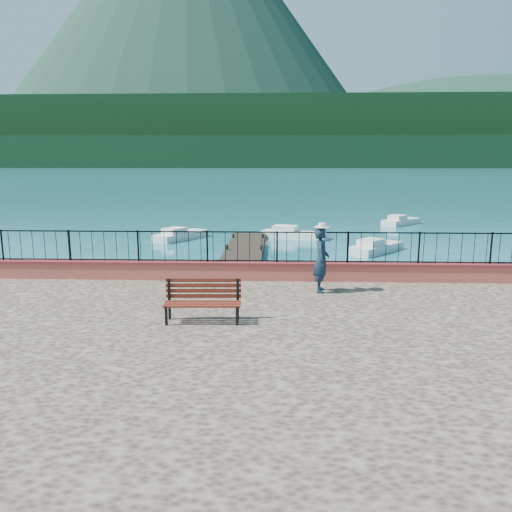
# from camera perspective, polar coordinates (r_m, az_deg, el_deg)

# --- Properties ---
(ground) EXTENTS (2000.00, 2000.00, 0.00)m
(ground) POSITION_cam_1_polar(r_m,az_deg,el_deg) (12.71, 3.77, -12.02)
(ground) COLOR #19596B
(ground) RESTS_ON ground
(promenade) EXTENTS (30.00, 20.00, 1.20)m
(promenade) POSITION_cam_1_polar(r_m,az_deg,el_deg) (7.18, 5.21, -26.48)
(promenade) COLOR #332821
(promenade) RESTS_ON ground
(parapet) EXTENTS (28.00, 0.46, 0.58)m
(parapet) POSITION_cam_1_polar(r_m,az_deg,el_deg) (15.78, 3.49, -1.73)
(parapet) COLOR #B65641
(parapet) RESTS_ON promenade
(railing) EXTENTS (27.00, 0.05, 0.95)m
(railing) POSITION_cam_1_polar(r_m,az_deg,el_deg) (15.63, 3.52, 1.00)
(railing) COLOR black
(railing) RESTS_ON parapet
(dock) EXTENTS (2.00, 16.00, 0.30)m
(dock) POSITION_cam_1_polar(r_m,az_deg,el_deg) (24.23, -1.69, -0.46)
(dock) COLOR #2D231C
(dock) RESTS_ON ground
(far_forest) EXTENTS (900.00, 60.00, 18.00)m
(far_forest) POSITION_cam_1_polar(r_m,az_deg,el_deg) (311.72, 2.34, 11.75)
(far_forest) COLOR black
(far_forest) RESTS_ON ground
(foothills) EXTENTS (900.00, 120.00, 44.00)m
(foothills) POSITION_cam_1_polar(r_m,az_deg,el_deg) (372.08, 2.34, 13.63)
(foothills) COLOR black
(foothills) RESTS_ON ground
(volcano) EXTENTS (560.00, 560.00, 380.00)m
(volcano) POSITION_cam_1_polar(r_m,az_deg,el_deg) (745.02, -7.85, 25.30)
(volcano) COLOR #142D23
(volcano) RESTS_ON ground
(companion_hill) EXTENTS (448.00, 384.00, 180.00)m
(companion_hill) POSITION_cam_1_polar(r_m,az_deg,el_deg) (612.71, 23.66, 9.64)
(companion_hill) COLOR #142D23
(companion_hill) RESTS_ON ground
(park_bench) EXTENTS (1.81, 0.65, 0.99)m
(park_bench) POSITION_cam_1_polar(r_m,az_deg,el_deg) (11.83, -6.09, -6.09)
(park_bench) COLOR black
(park_bench) RESTS_ON promenade
(person) EXTENTS (0.52, 0.73, 1.87)m
(person) POSITION_cam_1_polar(r_m,az_deg,el_deg) (14.37, 7.46, -0.44)
(person) COLOR #112334
(person) RESTS_ON promenade
(hat) EXTENTS (0.44, 0.44, 0.12)m
(hat) POSITION_cam_1_polar(r_m,az_deg,el_deg) (14.21, 7.56, 3.51)
(hat) COLOR white
(hat) RESTS_ON person
(boat_2) EXTENTS (3.46, 3.70, 0.80)m
(boat_2) POSITION_cam_1_polar(r_m,az_deg,el_deg) (27.82, 13.58, 1.26)
(boat_2) COLOR silver
(boat_2) RESTS_ON ground
(boat_3) EXTENTS (3.14, 3.97, 0.80)m
(boat_3) POSITION_cam_1_polar(r_m,az_deg,el_deg) (31.84, -8.59, 2.64)
(boat_3) COLOR silver
(boat_3) RESTS_ON ground
(boat_4) EXTENTS (4.39, 2.65, 0.80)m
(boat_4) POSITION_cam_1_polar(r_m,az_deg,el_deg) (31.96, 4.40, 2.77)
(boat_4) COLOR white
(boat_4) RESTS_ON ground
(boat_5) EXTENTS (3.43, 3.43, 0.80)m
(boat_5) POSITION_cam_1_polar(r_m,az_deg,el_deg) (40.13, 16.26, 4.04)
(boat_5) COLOR silver
(boat_5) RESTS_ON ground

